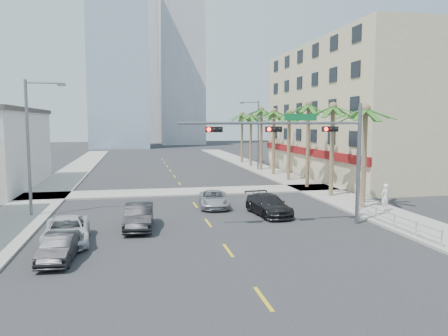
% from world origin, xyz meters
% --- Properties ---
extents(ground, '(260.00, 260.00, 0.00)m').
position_xyz_m(ground, '(0.00, 0.00, 0.00)').
color(ground, '#262628').
rests_on(ground, ground).
extents(sidewalk_right, '(4.00, 120.00, 0.15)m').
position_xyz_m(sidewalk_right, '(12.00, 20.00, 0.07)').
color(sidewalk_right, gray).
rests_on(sidewalk_right, ground).
extents(sidewalk_left, '(4.00, 120.00, 0.15)m').
position_xyz_m(sidewalk_left, '(-12.00, 20.00, 0.07)').
color(sidewalk_left, gray).
rests_on(sidewalk_left, ground).
extents(sidewalk_cross, '(80.00, 4.00, 0.15)m').
position_xyz_m(sidewalk_cross, '(0.00, 22.00, 0.07)').
color(sidewalk_cross, gray).
rests_on(sidewalk_cross, ground).
extents(building_right, '(15.25, 28.00, 15.00)m').
position_xyz_m(building_right, '(21.99, 30.00, 7.50)').
color(building_right, tan).
rests_on(building_right, ground).
extents(tower_far_left, '(14.00, 14.00, 48.00)m').
position_xyz_m(tower_far_left, '(-8.00, 95.00, 24.00)').
color(tower_far_left, '#99B2C6').
rests_on(tower_far_left, ground).
extents(tower_far_right, '(12.00, 12.00, 60.00)m').
position_xyz_m(tower_far_right, '(9.00, 110.00, 30.00)').
color(tower_far_right, '#ADADB2').
rests_on(tower_far_right, ground).
extents(tower_far_center, '(16.00, 16.00, 42.00)m').
position_xyz_m(tower_far_center, '(-3.00, 125.00, 21.00)').
color(tower_far_center, '#ADADB2').
rests_on(tower_far_center, ground).
extents(traffic_signal_mast, '(11.12, 0.54, 7.20)m').
position_xyz_m(traffic_signal_mast, '(5.78, 7.95, 5.06)').
color(traffic_signal_mast, slate).
rests_on(traffic_signal_mast, ground).
extents(palm_tree_0, '(4.80, 4.80, 7.80)m').
position_xyz_m(palm_tree_0, '(11.60, 12.00, 7.08)').
color(palm_tree_0, brown).
rests_on(palm_tree_0, ground).
extents(palm_tree_1, '(4.80, 4.80, 8.16)m').
position_xyz_m(palm_tree_1, '(11.60, 17.20, 7.43)').
color(palm_tree_1, brown).
rests_on(palm_tree_1, ground).
extents(palm_tree_2, '(4.80, 4.80, 8.52)m').
position_xyz_m(palm_tree_2, '(11.60, 22.40, 7.78)').
color(palm_tree_2, brown).
rests_on(palm_tree_2, ground).
extents(palm_tree_3, '(4.80, 4.80, 7.80)m').
position_xyz_m(palm_tree_3, '(11.60, 27.60, 7.08)').
color(palm_tree_3, brown).
rests_on(palm_tree_3, ground).
extents(palm_tree_4, '(4.80, 4.80, 8.16)m').
position_xyz_m(palm_tree_4, '(11.60, 32.80, 7.43)').
color(palm_tree_4, brown).
rests_on(palm_tree_4, ground).
extents(palm_tree_5, '(4.80, 4.80, 8.52)m').
position_xyz_m(palm_tree_5, '(11.60, 38.00, 7.78)').
color(palm_tree_5, brown).
rests_on(palm_tree_5, ground).
extents(palm_tree_6, '(4.80, 4.80, 7.80)m').
position_xyz_m(palm_tree_6, '(11.60, 43.20, 7.08)').
color(palm_tree_6, brown).
rests_on(palm_tree_6, ground).
extents(palm_tree_7, '(4.80, 4.80, 8.16)m').
position_xyz_m(palm_tree_7, '(11.60, 48.40, 7.43)').
color(palm_tree_7, brown).
rests_on(palm_tree_7, ground).
extents(streetlight_left, '(2.55, 0.25, 9.00)m').
position_xyz_m(streetlight_left, '(-11.00, 14.00, 5.06)').
color(streetlight_left, slate).
rests_on(streetlight_left, ground).
extents(streetlight_right, '(2.55, 0.25, 9.00)m').
position_xyz_m(streetlight_right, '(11.00, 38.00, 5.06)').
color(streetlight_right, slate).
rests_on(streetlight_right, ground).
extents(guardrail, '(0.08, 8.08, 1.00)m').
position_xyz_m(guardrail, '(10.30, 6.00, 0.67)').
color(guardrail, silver).
rests_on(guardrail, ground).
extents(car_parked_mid, '(1.56, 3.87, 1.25)m').
position_xyz_m(car_parked_mid, '(-7.80, 3.93, 0.62)').
color(car_parked_mid, black).
rests_on(car_parked_mid, ground).
extents(car_parked_far, '(2.65, 5.04, 1.35)m').
position_xyz_m(car_parked_far, '(-7.92, 6.84, 0.68)').
color(car_parked_far, silver).
rests_on(car_parked_far, ground).
extents(car_lane_left, '(1.85, 4.59, 1.48)m').
position_xyz_m(car_lane_left, '(-4.24, 9.34, 0.74)').
color(car_lane_left, black).
rests_on(car_lane_left, ground).
extents(car_lane_center, '(2.54, 4.64, 1.23)m').
position_xyz_m(car_lane_center, '(1.24, 14.85, 0.62)').
color(car_lane_center, silver).
rests_on(car_lane_center, ground).
extents(car_lane_right, '(2.52, 5.02, 1.40)m').
position_xyz_m(car_lane_right, '(4.38, 11.49, 0.70)').
color(car_lane_right, black).
rests_on(car_lane_right, ground).
extents(pedestrian, '(0.81, 0.68, 1.89)m').
position_xyz_m(pedestrian, '(12.42, 10.52, 1.10)').
color(pedestrian, white).
rests_on(pedestrian, sidewalk_right).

